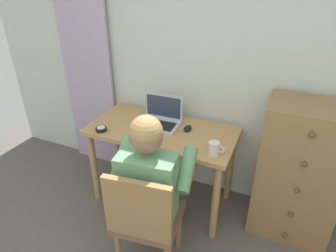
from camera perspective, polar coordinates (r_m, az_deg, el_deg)
name	(u,v)px	position (r m, az deg, el deg)	size (l,w,h in m)	color
wall_back	(228,61)	(2.40, 11.61, 12.34)	(4.80, 0.05, 2.50)	silver
curtain_panel	(86,62)	(2.95, -15.72, 11.92)	(0.54, 0.03, 2.21)	#B29EBC
desk	(162,141)	(2.44, -1.22, -2.87)	(1.22, 0.60, 0.73)	tan
dresser	(298,172)	(2.41, 24.17, -8.27)	(0.58, 0.45, 1.10)	olive
chair	(145,218)	(1.97, -4.49, -17.54)	(0.47, 0.45, 0.86)	brown
person_seated	(154,179)	(1.98, -2.79, -10.26)	(0.58, 0.62, 1.18)	#4C4C4C
laptop	(160,118)	(2.44, -1.57, 1.49)	(0.35, 0.26, 0.24)	#B7BABF
computer_mouse	(188,128)	(2.37, 3.87, -0.45)	(0.06, 0.10, 0.03)	black
desk_clock	(101,129)	(2.42, -12.97, -0.59)	(0.09, 0.09, 0.03)	black
coffee_mug	(214,148)	(2.07, 9.02, -4.36)	(0.12, 0.08, 0.09)	silver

